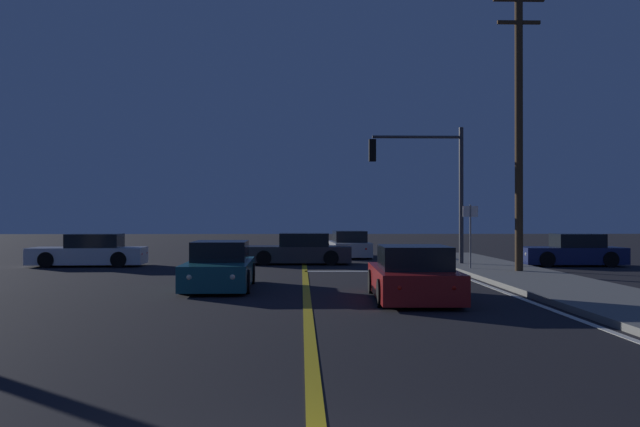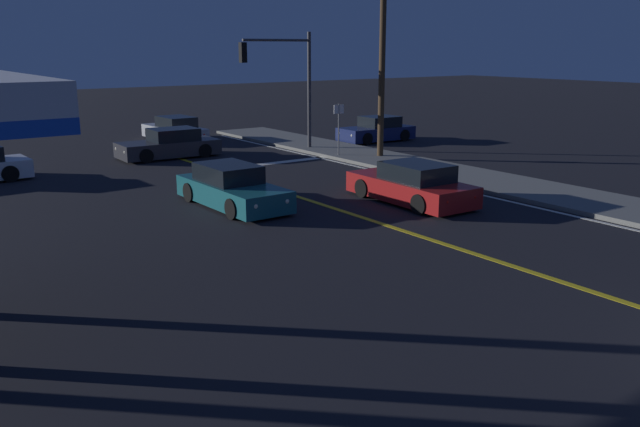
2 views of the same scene
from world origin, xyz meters
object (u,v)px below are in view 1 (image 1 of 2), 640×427
at_px(car_far_approaching_silver, 349,246).
at_px(car_distant_tail_red, 413,276).
at_px(car_mid_block_white, 90,252).
at_px(utility_pole_right, 519,122).
at_px(car_parked_curb_teal, 220,268).
at_px(car_lead_oncoming_navy, 573,252).
at_px(street_sign_corner, 470,227).
at_px(traffic_signal_near_right, 428,174).
at_px(car_following_oncoming_charcoal, 299,251).

height_order(car_far_approaching_silver, car_distant_tail_red, same).
relative_size(car_mid_block_white, utility_pole_right, 0.46).
height_order(car_far_approaching_silver, car_mid_block_white, same).
bearing_deg(car_parked_curb_teal, car_lead_oncoming_navy, -148.00).
bearing_deg(car_distant_tail_red, car_far_approaching_silver, 92.56).
distance_m(car_mid_block_white, street_sign_corner, 15.44).
bearing_deg(car_far_approaching_silver, car_parked_curb_teal, -109.85).
xyz_separation_m(car_far_approaching_silver, car_lead_oncoming_navy, (8.90, -6.49, -0.00)).
distance_m(car_far_approaching_silver, street_sign_corner, 10.52).
bearing_deg(car_parked_curb_teal, traffic_signal_near_right, -132.69).
xyz_separation_m(car_far_approaching_silver, utility_pole_right, (5.22, -11.06, 4.79)).
bearing_deg(utility_pole_right, car_following_oncoming_charcoal, 142.27).
bearing_deg(car_distant_tail_red, car_following_oncoming_charcoal, 103.51).
bearing_deg(car_mid_block_white, car_parked_curb_teal, -147.52).
bearing_deg(car_mid_block_white, car_distant_tail_red, -139.12).
xyz_separation_m(car_following_oncoming_charcoal, car_mid_block_white, (-8.67, -1.07, -0.00)).
bearing_deg(car_parked_curb_teal, car_far_approaching_silver, -108.21).
bearing_deg(car_lead_oncoming_navy, traffic_signal_near_right, 96.02).
bearing_deg(car_parked_curb_teal, car_following_oncoming_charcoal, -103.45).
distance_m(car_distant_tail_red, car_lead_oncoming_navy, 14.65).
bearing_deg(traffic_signal_near_right, street_sign_corner, 111.06).
distance_m(car_lead_oncoming_navy, street_sign_corner, 6.13).
relative_size(traffic_signal_near_right, utility_pole_right, 0.55).
bearing_deg(car_far_approaching_silver, car_distant_tail_red, -91.65).
distance_m(car_far_approaching_silver, car_distant_tail_red, 18.37).
bearing_deg(car_lead_oncoming_navy, car_far_approaching_silver, 55.69).
xyz_separation_m(car_lead_oncoming_navy, utility_pole_right, (-3.68, -4.57, 4.79)).
bearing_deg(traffic_signal_near_right, utility_pole_right, 121.07).
bearing_deg(utility_pole_right, car_distant_tail_red, -123.80).
relative_size(car_following_oncoming_charcoal, car_lead_oncoming_navy, 1.09).
distance_m(car_parked_curb_teal, car_mid_block_white, 11.21).
distance_m(car_lead_oncoming_navy, utility_pole_right, 7.57).
relative_size(car_distant_tail_red, car_lead_oncoming_navy, 1.11).
xyz_separation_m(car_distant_tail_red, traffic_signal_near_right, (2.41, 11.42, 3.22)).
bearing_deg(street_sign_corner, car_following_oncoming_charcoal, 143.61).
xyz_separation_m(car_following_oncoming_charcoal, car_parked_curb_teal, (-2.26, -10.27, -0.00)).
xyz_separation_m(car_following_oncoming_charcoal, street_sign_corner, (6.31, -4.65, 1.09)).
xyz_separation_m(car_mid_block_white, traffic_signal_near_right, (13.90, -0.78, 3.22)).
relative_size(utility_pole_right, street_sign_corner, 4.12).
relative_size(car_far_approaching_silver, traffic_signal_near_right, 0.83).
distance_m(car_following_oncoming_charcoal, car_parked_curb_teal, 10.52).
bearing_deg(traffic_signal_near_right, car_parked_curb_teal, 48.35).
bearing_deg(car_following_oncoming_charcoal, car_distant_tail_red, -166.88).
bearing_deg(car_following_oncoming_charcoal, street_sign_corner, -125.25).
bearing_deg(car_far_approaching_silver, street_sign_corner, -71.27).
height_order(car_following_oncoming_charcoal, utility_pole_right, utility_pole_right).
relative_size(traffic_signal_near_right, street_sign_corner, 2.29).
bearing_deg(car_lead_oncoming_navy, car_following_oncoming_charcoal, 84.81).
bearing_deg(car_parked_curb_teal, car_distant_tail_red, 148.36).
bearing_deg(car_following_oncoming_charcoal, car_lead_oncoming_navy, -95.84).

